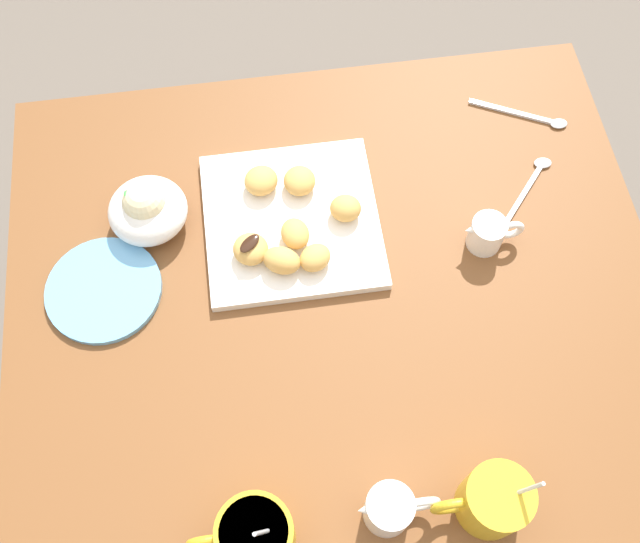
{
  "coord_description": "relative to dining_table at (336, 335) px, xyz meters",
  "views": [
    {
      "loc": [
        0.08,
        0.42,
        1.71
      ],
      "look_at": [
        0.02,
        -0.04,
        0.76
      ],
      "focal_mm": 40.97,
      "sensor_mm": 36.0,
      "label": 1
    }
  ],
  "objects": [
    {
      "name": "chocolate_sauce_pitcher",
      "position": [
        -0.23,
        -0.07,
        0.17
      ],
      "size": [
        0.09,
        0.05,
        0.06
      ],
      "color": "white",
      "rests_on": "dining_table"
    },
    {
      "name": "pastry_plate_square",
      "position": [
        0.05,
        -0.14,
        0.14
      ],
      "size": [
        0.26,
        0.26,
        0.02
      ],
      "primitive_type": "cube",
      "color": "white",
      "rests_on": "dining_table"
    },
    {
      "name": "chocolate_drizzle_6",
      "position": [
        0.12,
        -0.09,
        0.18
      ],
      "size": [
        0.04,
        0.04,
        0.0
      ],
      "primitive_type": "ellipsoid",
      "rotation": [
        0.0,
        0.0,
        3.89
      ],
      "color": "black",
      "rests_on": "beignet_6"
    },
    {
      "name": "beignet_6",
      "position": [
        0.12,
        -0.09,
        0.17
      ],
      "size": [
        0.07,
        0.07,
        0.03
      ],
      "primitive_type": "ellipsoid",
      "rotation": [
        0.0,
        0.0,
        3.72
      ],
      "color": "#DBA351",
      "rests_on": "pastry_plate_square"
    },
    {
      "name": "loose_spoon_by_plate",
      "position": [
        -0.36,
        -0.28,
        0.14
      ],
      "size": [
        0.15,
        0.08,
        0.01
      ],
      "color": "silver",
      "rests_on": "dining_table"
    },
    {
      "name": "coffee_mug_mustard_right",
      "position": [
        0.15,
        0.31,
        0.18
      ],
      "size": [
        0.13,
        0.09,
        0.13
      ],
      "color": "gold",
      "rests_on": "dining_table"
    },
    {
      "name": "ground_plane",
      "position": [
        0.0,
        0.0,
        -0.6
      ],
      "size": [
        8.0,
        8.0,
        0.0
      ],
      "primitive_type": "plane",
      "color": "#665B51"
    },
    {
      "name": "beignet_4",
      "position": [
        0.07,
        -0.06,
        0.17
      ],
      "size": [
        0.07,
        0.06,
        0.04
      ],
      "primitive_type": "ellipsoid",
      "rotation": [
        0.0,
        0.0,
        4.27
      ],
      "color": "#DBA351",
      "rests_on": "pastry_plate_square"
    },
    {
      "name": "beignet_3",
      "position": [
        0.09,
        -0.2,
        0.17
      ],
      "size": [
        0.07,
        0.07,
        0.03
      ],
      "primitive_type": "ellipsoid",
      "rotation": [
        0.0,
        0.0,
        5.56
      ],
      "color": "#DBA351",
      "rests_on": "pastry_plate_square"
    },
    {
      "name": "beignet_0",
      "position": [
        0.05,
        -0.1,
        0.17
      ],
      "size": [
        0.05,
        0.06,
        0.03
      ],
      "primitive_type": "ellipsoid",
      "rotation": [
        0.0,
        0.0,
        1.72
      ],
      "color": "#DBA351",
      "rests_on": "pastry_plate_square"
    },
    {
      "name": "ice_cream_bowl",
      "position": [
        0.26,
        -0.17,
        0.17
      ],
      "size": [
        0.12,
        0.12,
        0.09
      ],
      "color": "white",
      "rests_on": "dining_table"
    },
    {
      "name": "beignet_5",
      "position": [
        0.02,
        -0.06,
        0.17
      ],
      "size": [
        0.06,
        0.06,
        0.03
      ],
      "primitive_type": "ellipsoid",
      "rotation": [
        0.0,
        0.0,
        0.63
      ],
      "color": "#DBA351",
      "rests_on": "pastry_plate_square"
    },
    {
      "name": "saucer_sky_left",
      "position": [
        0.34,
        -0.06,
        0.14
      ],
      "size": [
        0.17,
        0.17,
        0.01
      ],
      "primitive_type": "cylinder",
      "color": "#66A8DB",
      "rests_on": "dining_table"
    },
    {
      "name": "loose_spoon_near_saucer",
      "position": [
        -0.33,
        -0.15,
        0.14
      ],
      "size": [
        0.12,
        0.13,
        0.01
      ],
      "color": "silver",
      "rests_on": "dining_table"
    },
    {
      "name": "dining_table",
      "position": [
        0.0,
        0.0,
        0.0
      ],
      "size": [
        0.96,
        0.86,
        0.74
      ],
      "color": "brown",
      "rests_on": "ground_plane"
    },
    {
      "name": "cream_pitcher_white",
      "position": [
        -0.02,
        0.3,
        0.17
      ],
      "size": [
        0.1,
        0.06,
        0.07
      ],
      "color": "white",
      "rests_on": "dining_table"
    },
    {
      "name": "beignet_1",
      "position": [
        -0.03,
        -0.13,
        0.17
      ],
      "size": [
        0.06,
        0.05,
        0.03
      ],
      "primitive_type": "ellipsoid",
      "rotation": [
        0.0,
        0.0,
        4.5
      ],
      "color": "#DBA351",
      "rests_on": "pastry_plate_square"
    },
    {
      "name": "coffee_mug_mustard_left",
      "position": [
        -0.14,
        0.31,
        0.18
      ],
      "size": [
        0.12,
        0.08,
        0.14
      ],
      "color": "gold",
      "rests_on": "dining_table"
    },
    {
      "name": "beignet_2",
      "position": [
        0.03,
        -0.19,
        0.17
      ],
      "size": [
        0.05,
        0.06,
        0.03
      ],
      "primitive_type": "ellipsoid",
      "rotation": [
        0.0,
        0.0,
        6.19
      ],
      "color": "#DBA351",
      "rests_on": "pastry_plate_square"
    }
  ]
}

